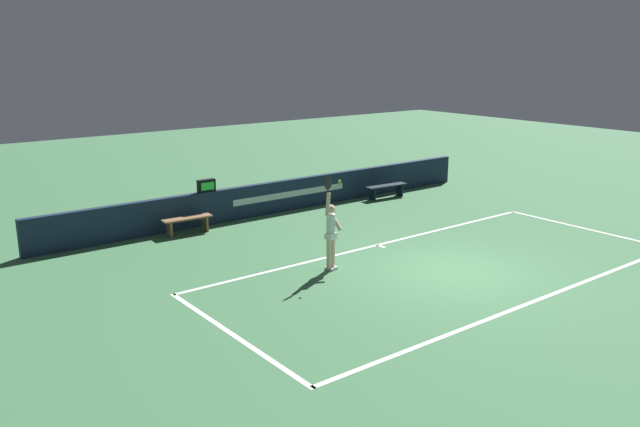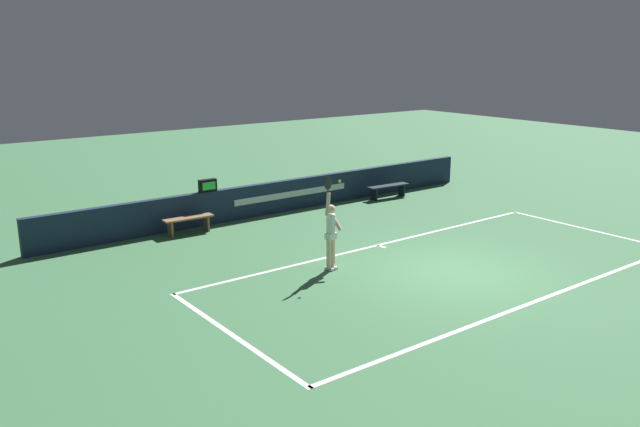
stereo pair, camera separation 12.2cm
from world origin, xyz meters
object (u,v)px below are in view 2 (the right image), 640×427
object	(u,v)px
courtside_bench_far	(189,221)
speed_display	(208,185)
tennis_ball	(340,181)
tennis_player	(331,231)
courtside_bench_near	(388,188)

from	to	relation	value
courtside_bench_far	speed_display	bearing A→B (deg)	30.08
speed_display	tennis_ball	world-z (taller)	tennis_ball
speed_display	courtside_bench_far	world-z (taller)	speed_display
tennis_player	tennis_ball	world-z (taller)	tennis_player
tennis_player	courtside_bench_far	size ratio (longest dim) A/B	1.58
tennis_ball	courtside_bench_far	distance (m)	5.74
courtside_bench_near	courtside_bench_far	bearing A→B (deg)	178.99
speed_display	courtside_bench_near	bearing A→B (deg)	-5.72
courtside_bench_far	tennis_player	bearing A→B (deg)	-74.86
tennis_ball	courtside_bench_far	size ratio (longest dim) A/B	0.05
tennis_ball	courtside_bench_near	distance (m)	8.37
speed_display	tennis_ball	distance (m)	5.89
tennis_player	tennis_ball	size ratio (longest dim) A/B	34.00
speed_display	courtside_bench_near	xyz separation A→B (m)	(6.92, -0.69, -0.87)
speed_display	courtside_bench_far	size ratio (longest dim) A/B	0.37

